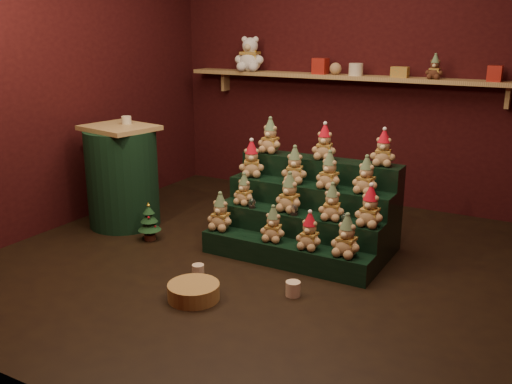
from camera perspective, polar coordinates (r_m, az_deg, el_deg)
The scene contains 40 objects.
ground at distance 4.56m, azimuth 0.05°, elevation -6.91°, with size 4.00×4.00×0.00m, color black.
back_wall at distance 6.07m, azimuth 9.81°, elevation 12.32°, with size 4.00×0.10×2.80m, color black.
front_wall at distance 2.63m, azimuth -22.53°, elevation 6.46°, with size 4.00×0.10×2.80m, color black.
left_wall at distance 5.51m, azimuth -19.27°, elevation 11.29°, with size 0.10×4.00×2.80m, color black.
back_shelf at distance 5.91m, azimuth 9.16°, elevation 11.23°, with size 3.60×0.26×0.24m.
riser_tier_front at distance 4.47m, azimuth 2.85°, elevation -6.17°, with size 1.40×0.22×0.18m, color black.
riser_tier_midfront at distance 4.62m, azimuth 4.09°, elevation -4.22°, with size 1.40×0.22×0.36m, color black.
riser_tier_midback at distance 4.78m, azimuth 5.25°, elevation -2.40°, with size 1.40×0.22×0.54m, color black.
riser_tier_back at distance 4.94m, azimuth 6.33°, elevation -0.69°, with size 1.40×0.22×0.72m, color black.
teddy_0 at distance 4.67m, azimuth -3.57°, elevation -1.97°, with size 0.22×0.20×0.31m, color tan, non-canonical shape.
teddy_1 at distance 4.43m, azimuth 1.73°, elevation -3.20°, with size 0.20×0.18×0.28m, color tan, non-canonical shape.
teddy_2 at distance 4.29m, azimuth 5.38°, elevation -3.91°, with size 0.20×0.18×0.28m, color tan, non-canonical shape.
teddy_3 at distance 4.19m, azimuth 9.06°, elevation -4.32°, with size 0.22×0.20×0.31m, color tan, non-canonical shape.
teddy_4 at distance 4.74m, azimuth -1.19°, elevation 0.28°, with size 0.18×0.17×0.26m, color tan, non-canonical shape.
teddy_5 at distance 4.55m, azimuth 3.37°, elevation -0.05°, with size 0.22×0.20×0.31m, color tan, non-canonical shape.
teddy_6 at distance 4.39m, azimuth 7.62°, elevation -0.99°, with size 0.20×0.18×0.28m, color tan, non-canonical shape.
teddy_7 at distance 4.29m, azimuth 11.35°, elevation -1.43°, with size 0.22×0.19×0.30m, color tan, non-canonical shape.
teddy_8 at distance 4.91m, azimuth -0.45°, elevation 3.32°, with size 0.22×0.20×0.31m, color tan, non-canonical shape.
teddy_9 at distance 4.72m, azimuth 3.89°, elevation 2.72°, with size 0.21×0.19×0.30m, color tan, non-canonical shape.
teddy_10 at distance 4.58m, azimuth 7.35°, elevation 2.15°, with size 0.21×0.19×0.30m, color tan, non-canonical shape.
teddy_11 at distance 4.49m, azimuth 10.97°, elevation 1.67°, with size 0.21×0.19×0.29m, color tan, non-canonical shape.
teddy_12 at distance 5.01m, azimuth 1.44°, elevation 5.65°, with size 0.21×0.19×0.30m, color tan, non-canonical shape.
teddy_13 at distance 4.79m, azimuth 6.87°, elevation 4.97°, with size 0.21×0.19×0.29m, color tan, non-canonical shape.
teddy_14 at distance 4.65m, azimuth 12.63°, elevation 4.30°, with size 0.20×0.18×0.28m, color tan, non-canonical shape.
snow_globe_a at distance 4.66m, azimuth -0.39°, elevation -1.12°, with size 0.06×0.06×0.08m.
snow_globe_b at distance 4.49m, azimuth 3.83°, elevation -1.79°, with size 0.06×0.06×0.08m.
snow_globe_c at distance 4.34m, azimuth 8.90°, elevation -2.66°, with size 0.06×0.06×0.08m.
side_table at distance 5.38m, azimuth -13.20°, elevation 1.52°, with size 0.69×0.65×0.94m.
table_ornament at distance 5.35m, azimuth -12.83°, elevation 7.03°, with size 0.09×0.09×0.07m, color beige.
mini_christmas_tree at distance 5.02m, azimuth -10.63°, elevation -2.92°, with size 0.20×0.20×0.34m.
mug_left at distance 4.30m, azimuth -5.81°, elevation -7.81°, with size 0.09×0.09×0.09m, color beige.
mug_right at distance 3.99m, azimuth 3.72°, elevation -9.63°, with size 0.10×0.10×0.10m, color beige.
wicker_basket at distance 3.96m, azimuth -6.25°, elevation -9.86°, with size 0.36×0.36×0.11m, color #A87C43.
white_bear at distance 6.34m, azimuth -0.59°, elevation 14.07°, with size 0.33×0.30×0.46m, color white, non-canonical shape.
brown_bear at distance 5.63m, azimuth 17.45°, elevation 11.85°, with size 0.16×0.14×0.22m, color #502A1A, non-canonical shape.
gift_tin_red_a at distance 5.99m, azimuth 6.47°, elevation 12.40°, with size 0.14×0.14×0.16m, color #B1261B.
gift_tin_cream at distance 5.86m, azimuth 9.95°, elevation 11.98°, with size 0.14×0.14×0.12m, color beige.
gift_tin_red_b at distance 5.56m, azimuth 22.78°, elevation 10.87°, with size 0.12×0.12×0.14m, color #B1261B.
shelf_plush_ball at distance 5.93m, azimuth 7.96°, elevation 12.12°, with size 0.12×0.12×0.12m, color tan.
scarf_gift_box at distance 5.72m, azimuth 14.19°, elevation 11.55°, with size 0.16×0.10×0.10m, color orange.
Camera 1 is at (2.05, -3.65, 1.79)m, focal length 40.00 mm.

